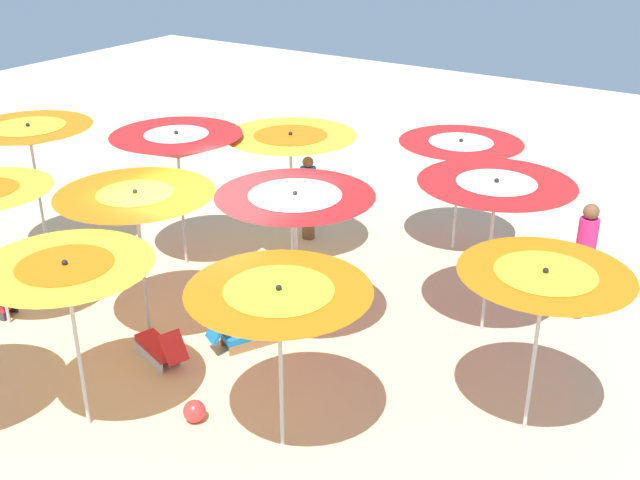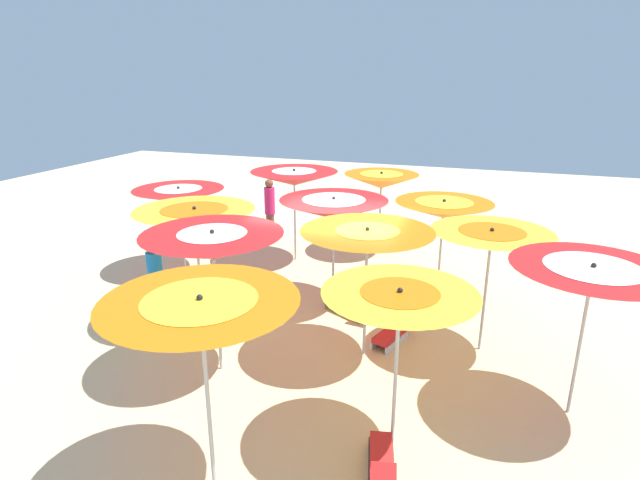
{
  "view_description": "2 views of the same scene",
  "coord_description": "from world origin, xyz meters",
  "px_view_note": "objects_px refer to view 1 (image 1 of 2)",
  "views": [
    {
      "loc": [
        -6.74,
        7.73,
        6.13
      ],
      "look_at": [
        -1.32,
        -0.56,
        1.59
      ],
      "focal_mm": 43.13,
      "sensor_mm": 36.0,
      "label": 1
    },
    {
      "loc": [
        8.62,
        2.66,
        4.75
      ],
      "look_at": [
        -1.63,
        -0.83,
        1.19
      ],
      "focal_mm": 28.62,
      "sensor_mm": 36.0,
      "label": 2
    }
  ],
  "objects_px": {
    "beach_umbrella_5": "(136,204)",
    "beach_umbrella_1": "(67,277)",
    "beach_umbrella_3": "(543,287)",
    "beachgoer_1": "(308,197)",
    "beach_umbrella_7": "(495,194)",
    "beachgoer_0": "(584,258)",
    "lounger_2": "(250,332)",
    "beach_umbrella_8": "(29,136)",
    "beach_umbrella_9": "(177,146)",
    "beach_ball": "(194,411)",
    "beach_umbrella_6": "(295,208)",
    "beach_umbrella_11": "(460,151)",
    "beach_umbrella_10": "(291,143)",
    "lounger_0": "(160,348)",
    "beach_umbrella_2": "(279,304)"
  },
  "relations": [
    {
      "from": "beach_umbrella_5",
      "to": "beach_umbrella_1",
      "type": "bearing_deg",
      "value": 113.64
    },
    {
      "from": "beach_umbrella_3",
      "to": "beachgoer_1",
      "type": "height_order",
      "value": "beach_umbrella_3"
    },
    {
      "from": "beach_umbrella_7",
      "to": "beachgoer_0",
      "type": "height_order",
      "value": "beach_umbrella_7"
    },
    {
      "from": "beach_umbrella_3",
      "to": "lounger_2",
      "type": "bearing_deg",
      "value": 4.27
    },
    {
      "from": "beach_umbrella_5",
      "to": "beachgoer_0",
      "type": "xyz_separation_m",
      "value": [
        -5.18,
        -4.11,
        -1.12
      ]
    },
    {
      "from": "beach_umbrella_8",
      "to": "beach_umbrella_3",
      "type": "bearing_deg",
      "value": 179.8
    },
    {
      "from": "beach_umbrella_7",
      "to": "beach_umbrella_9",
      "type": "bearing_deg",
      "value": 7.99
    },
    {
      "from": "lounger_2",
      "to": "beach_umbrella_3",
      "type": "bearing_deg",
      "value": -58.14
    },
    {
      "from": "beach_umbrella_8",
      "to": "beach_umbrella_9",
      "type": "bearing_deg",
      "value": -152.64
    },
    {
      "from": "beach_umbrella_7",
      "to": "beachgoer_0",
      "type": "distance_m",
      "value": 2.01
    },
    {
      "from": "beach_umbrella_8",
      "to": "beachgoer_1",
      "type": "xyz_separation_m",
      "value": [
        -3.52,
        -3.29,
        -1.44
      ]
    },
    {
      "from": "beach_umbrella_5",
      "to": "beach_ball",
      "type": "xyz_separation_m",
      "value": [
        -1.93,
        1.17,
        -1.98
      ]
    },
    {
      "from": "beach_umbrella_1",
      "to": "beach_umbrella_6",
      "type": "distance_m",
      "value": 3.27
    },
    {
      "from": "beach_umbrella_1",
      "to": "beach_umbrella_6",
      "type": "bearing_deg",
      "value": -108.5
    },
    {
      "from": "beach_umbrella_5",
      "to": "beachgoer_1",
      "type": "relative_size",
      "value": 1.44
    },
    {
      "from": "beach_umbrella_11",
      "to": "lounger_2",
      "type": "bearing_deg",
      "value": 76.27
    },
    {
      "from": "beach_umbrella_8",
      "to": "beachgoer_1",
      "type": "bearing_deg",
      "value": -137.0
    },
    {
      "from": "beach_umbrella_1",
      "to": "beach_umbrella_11",
      "type": "xyz_separation_m",
      "value": [
        -1.7,
        -7.25,
        -0.16
      ]
    },
    {
      "from": "beach_umbrella_9",
      "to": "beach_umbrella_10",
      "type": "xyz_separation_m",
      "value": [
        -1.46,
        -1.24,
        -0.03
      ]
    },
    {
      "from": "beach_umbrella_6",
      "to": "beach_umbrella_10",
      "type": "bearing_deg",
      "value": -53.53
    },
    {
      "from": "beach_umbrella_8",
      "to": "beachgoer_0",
      "type": "xyz_separation_m",
      "value": [
        -8.7,
        -3.13,
        -1.29
      ]
    },
    {
      "from": "beach_umbrella_11",
      "to": "beach_umbrella_7",
      "type": "bearing_deg",
      "value": 123.08
    },
    {
      "from": "beach_umbrella_6",
      "to": "beachgoer_1",
      "type": "bearing_deg",
      "value": -58.75
    },
    {
      "from": "beach_umbrella_6",
      "to": "lounger_2",
      "type": "relative_size",
      "value": 1.92
    },
    {
      "from": "beach_umbrella_1",
      "to": "beach_umbrella_3",
      "type": "bearing_deg",
      "value": -148.08
    },
    {
      "from": "beach_umbrella_3",
      "to": "lounger_0",
      "type": "bearing_deg",
      "value": 15.34
    },
    {
      "from": "lounger_0",
      "to": "beach_umbrella_9",
      "type": "bearing_deg",
      "value": -36.13
    },
    {
      "from": "beach_umbrella_2",
      "to": "lounger_0",
      "type": "bearing_deg",
      "value": -12.1
    },
    {
      "from": "lounger_2",
      "to": "beachgoer_1",
      "type": "bearing_deg",
      "value": 48.73
    },
    {
      "from": "beach_umbrella_9",
      "to": "beachgoer_1",
      "type": "xyz_separation_m",
      "value": [
        -1.23,
        -2.1,
        -1.34
      ]
    },
    {
      "from": "beach_umbrella_5",
      "to": "lounger_0",
      "type": "height_order",
      "value": "beach_umbrella_5"
    },
    {
      "from": "beach_umbrella_2",
      "to": "beach_umbrella_7",
      "type": "distance_m",
      "value": 3.98
    },
    {
      "from": "beach_umbrella_2",
      "to": "beach_umbrella_1",
      "type": "bearing_deg",
      "value": 23.8
    },
    {
      "from": "beach_ball",
      "to": "beach_umbrella_2",
      "type": "bearing_deg",
      "value": -168.84
    },
    {
      "from": "beachgoer_1",
      "to": "lounger_2",
      "type": "bearing_deg",
      "value": 149.25
    },
    {
      "from": "beach_umbrella_1",
      "to": "beach_umbrella_8",
      "type": "height_order",
      "value": "beach_umbrella_8"
    },
    {
      "from": "beach_umbrella_8",
      "to": "beach_umbrella_10",
      "type": "bearing_deg",
      "value": -147.15
    },
    {
      "from": "beach_umbrella_9",
      "to": "beach_umbrella_11",
      "type": "height_order",
      "value": "beach_umbrella_9"
    },
    {
      "from": "beachgoer_0",
      "to": "beachgoer_1",
      "type": "distance_m",
      "value": 5.18
    },
    {
      "from": "beach_umbrella_10",
      "to": "beach_umbrella_11",
      "type": "height_order",
      "value": "beach_umbrella_10"
    },
    {
      "from": "beach_umbrella_2",
      "to": "lounger_0",
      "type": "distance_m",
      "value": 3.12
    },
    {
      "from": "beach_umbrella_5",
      "to": "beach_umbrella_10",
      "type": "xyz_separation_m",
      "value": [
        -0.23,
        -3.4,
        0.03
      ]
    },
    {
      "from": "beach_umbrella_2",
      "to": "beach_umbrella_5",
      "type": "bearing_deg",
      "value": -16.61
    },
    {
      "from": "beach_umbrella_2",
      "to": "beach_umbrella_8",
      "type": "relative_size",
      "value": 0.87
    },
    {
      "from": "beachgoer_1",
      "to": "lounger_0",
      "type": "bearing_deg",
      "value": 135.38
    },
    {
      "from": "beach_umbrella_6",
      "to": "beachgoer_1",
      "type": "height_order",
      "value": "beach_umbrella_6"
    },
    {
      "from": "lounger_2",
      "to": "beach_umbrella_6",
      "type": "bearing_deg",
      "value": -15.01
    },
    {
      "from": "beach_umbrella_8",
      "to": "beach_umbrella_2",
      "type": "bearing_deg",
      "value": 163.95
    },
    {
      "from": "beach_umbrella_1",
      "to": "lounger_2",
      "type": "distance_m",
      "value": 3.24
    },
    {
      "from": "beach_umbrella_1",
      "to": "beach_umbrella_5",
      "type": "xyz_separation_m",
      "value": [
        0.85,
        -1.94,
        0.05
      ]
    }
  ]
}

